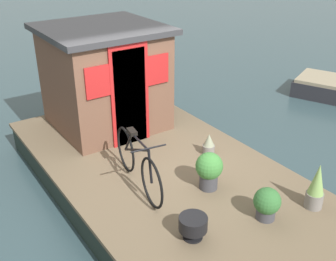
# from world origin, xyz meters

# --- Properties ---
(ground_plane) EXTENTS (60.00, 60.00, 0.00)m
(ground_plane) POSITION_xyz_m (0.00, 0.00, 0.00)
(ground_plane) COLOR #2D4247
(houseboat_deck) EXTENTS (5.97, 3.21, 0.52)m
(houseboat_deck) POSITION_xyz_m (0.00, 0.00, 0.26)
(houseboat_deck) COLOR brown
(houseboat_deck) RESTS_ON ground_plane
(houseboat_cabin) EXTENTS (2.05, 2.07, 1.90)m
(houseboat_cabin) POSITION_xyz_m (1.87, 0.00, 1.48)
(houseboat_cabin) COLOR brown
(houseboat_cabin) RESTS_ON houseboat_deck
(bicycle) EXTENTS (1.73, 0.50, 0.86)m
(bicycle) POSITION_xyz_m (-0.31, 0.61, 0.92)
(bicycle) COLOR black
(bicycle) RESTS_ON houseboat_deck
(potted_plant_lavender) EXTENTS (0.36, 0.36, 0.45)m
(potted_plant_lavender) POSITION_xyz_m (-1.91, -0.38, 0.76)
(potted_plant_lavender) COLOR #38383D
(potted_plant_lavender) RESTS_ON houseboat_deck
(potted_plant_geranium) EXTENTS (0.40, 0.40, 0.57)m
(potted_plant_geranium) POSITION_xyz_m (-0.94, -0.21, 0.84)
(potted_plant_geranium) COLOR #38383D
(potted_plant_geranium) RESTS_ON houseboat_deck
(potted_plant_mint) EXTENTS (0.21, 0.21, 0.37)m
(potted_plant_mint) POSITION_xyz_m (-0.16, -0.86, 0.69)
(potted_plant_mint) COLOR slate
(potted_plant_mint) RESTS_ON houseboat_deck
(potted_plant_rosemary) EXTENTS (0.24, 0.24, 0.67)m
(potted_plant_rosemary) POSITION_xyz_m (-2.11, -1.11, 0.84)
(potted_plant_rosemary) COLOR slate
(potted_plant_rosemary) RESTS_ON houseboat_deck
(charcoal_grill) EXTENTS (0.36, 0.36, 0.31)m
(charcoal_grill) POSITION_xyz_m (-1.66, 0.64, 0.72)
(charcoal_grill) COLOR black
(charcoal_grill) RESTS_ON houseboat_deck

